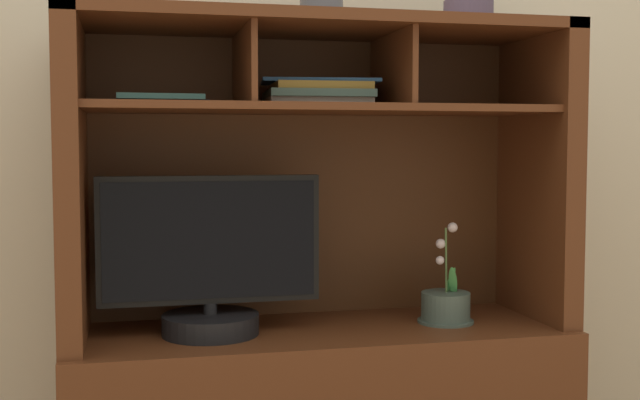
{
  "coord_description": "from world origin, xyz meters",
  "views": [
    {
      "loc": [
        -0.52,
        -2.19,
        1.08
      ],
      "look_at": [
        0.0,
        0.0,
        0.93
      ],
      "focal_mm": 45.8,
      "sensor_mm": 36.0,
      "label": 1
    }
  ],
  "objects_px": {
    "tv_monitor": "(210,270)",
    "potted_orchid": "(446,306)",
    "magazine_stack_left": "(159,100)",
    "media_console": "(319,371)",
    "magazine_stack_centre": "(318,93)",
    "potted_succulent": "(469,2)"
  },
  "relations": [
    {
      "from": "tv_monitor",
      "to": "potted_orchid",
      "type": "distance_m",
      "value": 0.68
    },
    {
      "from": "potted_orchid",
      "to": "magazine_stack_centre",
      "type": "distance_m",
      "value": 0.71
    },
    {
      "from": "tv_monitor",
      "to": "magazine_stack_centre",
      "type": "distance_m",
      "value": 0.57
    },
    {
      "from": "magazine_stack_left",
      "to": "magazine_stack_centre",
      "type": "relative_size",
      "value": 0.78
    },
    {
      "from": "magazine_stack_left",
      "to": "magazine_stack_centre",
      "type": "height_order",
      "value": "magazine_stack_centre"
    },
    {
      "from": "tv_monitor",
      "to": "magazine_stack_centre",
      "type": "height_order",
      "value": "magazine_stack_centre"
    },
    {
      "from": "potted_orchid",
      "to": "tv_monitor",
      "type": "bearing_deg",
      "value": 179.52
    },
    {
      "from": "media_console",
      "to": "potted_orchid",
      "type": "distance_m",
      "value": 0.4
    },
    {
      "from": "potted_orchid",
      "to": "potted_succulent",
      "type": "distance_m",
      "value": 0.87
    },
    {
      "from": "potted_succulent",
      "to": "media_console",
      "type": "bearing_deg",
      "value": -177.92
    },
    {
      "from": "media_console",
      "to": "magazine_stack_left",
      "type": "bearing_deg",
      "value": 176.87
    },
    {
      "from": "tv_monitor",
      "to": "potted_orchid",
      "type": "xyz_separation_m",
      "value": [
        0.67,
        -0.01,
        -0.13
      ]
    },
    {
      "from": "magazine_stack_left",
      "to": "potted_succulent",
      "type": "distance_m",
      "value": 0.92
    },
    {
      "from": "magazine_stack_left",
      "to": "potted_orchid",
      "type": "bearing_deg",
      "value": -4.22
    },
    {
      "from": "tv_monitor",
      "to": "magazine_stack_left",
      "type": "relative_size",
      "value": 2.2
    },
    {
      "from": "potted_orchid",
      "to": "magazine_stack_left",
      "type": "height_order",
      "value": "magazine_stack_left"
    },
    {
      "from": "media_console",
      "to": "potted_succulent",
      "type": "bearing_deg",
      "value": 2.08
    },
    {
      "from": "magazine_stack_left",
      "to": "potted_succulent",
      "type": "bearing_deg",
      "value": -0.48
    },
    {
      "from": "media_console",
      "to": "tv_monitor",
      "type": "relative_size",
      "value": 2.41
    },
    {
      "from": "tv_monitor",
      "to": "magazine_stack_left",
      "type": "xyz_separation_m",
      "value": [
        -0.12,
        0.05,
        0.45
      ]
    },
    {
      "from": "magazine_stack_left",
      "to": "media_console",
      "type": "bearing_deg",
      "value": -3.13
    },
    {
      "from": "potted_orchid",
      "to": "magazine_stack_centre",
      "type": "xyz_separation_m",
      "value": [
        -0.36,
        0.07,
        0.6
      ]
    }
  ]
}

